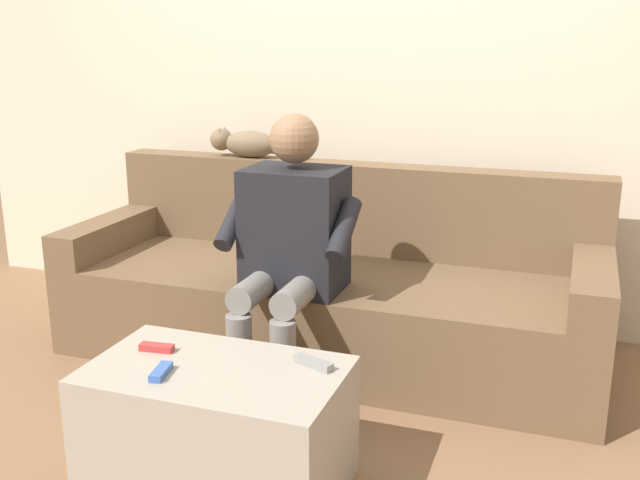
{
  "coord_description": "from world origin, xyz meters",
  "views": [
    {
      "loc": [
        -1.03,
        2.92,
        1.43
      ],
      "look_at": [
        0.0,
        0.02,
        0.57
      ],
      "focal_mm": 41.64,
      "sensor_mm": 36.0,
      "label": 1
    }
  ],
  "objects_px": {
    "cat_on_backrest": "(244,143)",
    "coffee_table": "(217,427)",
    "couch": "(331,293)",
    "remote_gray": "(314,363)",
    "remote_blue": "(161,372)",
    "person_solo_seated": "(290,239)",
    "remote_red": "(157,347)"
  },
  "relations": [
    {
      "from": "cat_on_backrest",
      "to": "coffee_table",
      "type": "bearing_deg",
      "value": 111.22
    },
    {
      "from": "couch",
      "to": "remote_gray",
      "type": "height_order",
      "value": "couch"
    },
    {
      "from": "remote_gray",
      "to": "remote_blue",
      "type": "bearing_deg",
      "value": -133.41
    },
    {
      "from": "coffee_table",
      "to": "remote_gray",
      "type": "relative_size",
      "value": 5.88
    },
    {
      "from": "person_solo_seated",
      "to": "cat_on_backrest",
      "type": "relative_size",
      "value": 2.25
    },
    {
      "from": "person_solo_seated",
      "to": "remote_red",
      "type": "bearing_deg",
      "value": 74.32
    },
    {
      "from": "couch",
      "to": "remote_red",
      "type": "relative_size",
      "value": 20.92
    },
    {
      "from": "person_solo_seated",
      "to": "cat_on_backrest",
      "type": "xyz_separation_m",
      "value": [
        0.51,
        -0.67,
        0.27
      ]
    },
    {
      "from": "remote_red",
      "to": "couch",
      "type": "bearing_deg",
      "value": 70.73
    },
    {
      "from": "person_solo_seated",
      "to": "remote_blue",
      "type": "relative_size",
      "value": 9.89
    },
    {
      "from": "person_solo_seated",
      "to": "remote_blue",
      "type": "height_order",
      "value": "person_solo_seated"
    },
    {
      "from": "couch",
      "to": "remote_blue",
      "type": "distance_m",
      "value": 1.26
    },
    {
      "from": "person_solo_seated",
      "to": "remote_blue",
      "type": "xyz_separation_m",
      "value": [
        0.09,
        0.86,
        -0.21
      ]
    },
    {
      "from": "cat_on_backrest",
      "to": "remote_red",
      "type": "relative_size",
      "value": 4.38
    },
    {
      "from": "remote_blue",
      "to": "couch",
      "type": "bearing_deg",
      "value": -16.69
    },
    {
      "from": "cat_on_backrest",
      "to": "remote_blue",
      "type": "distance_m",
      "value": 1.66
    },
    {
      "from": "person_solo_seated",
      "to": "remote_red",
      "type": "distance_m",
      "value": 0.76
    },
    {
      "from": "remote_gray",
      "to": "person_solo_seated",
      "type": "bearing_deg",
      "value": 136.9
    },
    {
      "from": "remote_gray",
      "to": "couch",
      "type": "bearing_deg",
      "value": 125.13
    },
    {
      "from": "coffee_table",
      "to": "cat_on_backrest",
      "type": "relative_size",
      "value": 1.61
    },
    {
      "from": "couch",
      "to": "remote_gray",
      "type": "distance_m",
      "value": 1.08
    },
    {
      "from": "person_solo_seated",
      "to": "remote_gray",
      "type": "distance_m",
      "value": 0.76
    },
    {
      "from": "coffee_table",
      "to": "cat_on_backrest",
      "type": "distance_m",
      "value": 1.69
    },
    {
      "from": "coffee_table",
      "to": "remote_red",
      "type": "relative_size",
      "value": 7.07
    },
    {
      "from": "cat_on_backrest",
      "to": "remote_gray",
      "type": "height_order",
      "value": "cat_on_backrest"
    },
    {
      "from": "coffee_table",
      "to": "remote_blue",
      "type": "height_order",
      "value": "remote_blue"
    },
    {
      "from": "remote_red",
      "to": "remote_blue",
      "type": "height_order",
      "value": "same"
    },
    {
      "from": "coffee_table",
      "to": "remote_blue",
      "type": "bearing_deg",
      "value": 36.15
    },
    {
      "from": "person_solo_seated",
      "to": "remote_gray",
      "type": "relative_size",
      "value": 8.2
    },
    {
      "from": "couch",
      "to": "cat_on_backrest",
      "type": "distance_m",
      "value": 0.89
    },
    {
      "from": "coffee_table",
      "to": "cat_on_backrest",
      "type": "bearing_deg",
      "value": -68.78
    },
    {
      "from": "cat_on_backrest",
      "to": "remote_red",
      "type": "bearing_deg",
      "value": 102.77
    }
  ]
}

